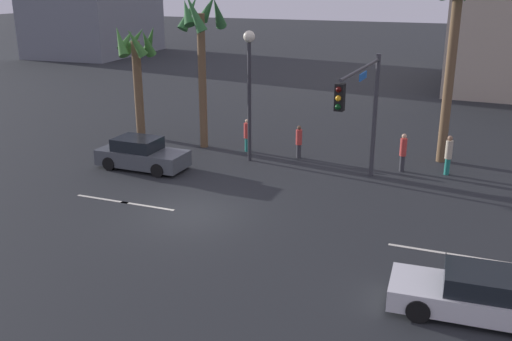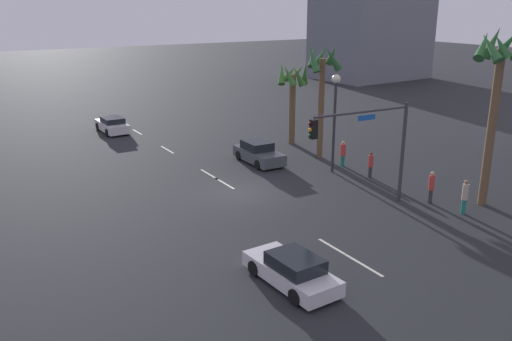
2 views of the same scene
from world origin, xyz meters
TOP-DOWN VIEW (x-y plane):
  - ground_plane at (0.00, 0.00)m, footprint 220.00×220.00m
  - lane_stripe_0 at (-18.00, 0.00)m, footprint 2.20×0.14m
  - lane_stripe_1 at (-11.23, 0.00)m, footprint 2.44×0.14m
  - lane_stripe_2 at (-4.11, 0.00)m, footprint 2.45×0.14m
  - lane_stripe_3 at (-1.99, 0.00)m, footprint 2.44×0.14m
  - lane_stripe_4 at (8.48, 0.00)m, footprint 1.87×0.14m
  - lane_stripe_5 at (10.62, 0.00)m, footprint 2.36×0.14m
  - car_0 at (10.37, -3.51)m, footprint 4.45×2.06m
  - car_1 at (-19.08, -1.80)m, footprint 4.33×1.97m
  - car_2 at (-4.80, 4.15)m, footprint 4.32×1.98m
  - traffic_signal at (5.52, 4.76)m, footprint 0.52×6.33m
  - streetlamp at (-0.47, 7.17)m, footprint 0.56×0.56m
  - pedestrian_0 at (1.67, 8.49)m, footprint 0.44×0.44m
  - pedestrian_1 at (-1.18, 8.62)m, footprint 0.41×0.41m
  - pedestrian_2 at (8.86, 8.45)m, footprint 0.45×0.45m
  - pedestrian_3 at (6.85, 8.19)m, footprint 0.35×0.35m
  - palm_tree_0 at (-3.70, 8.53)m, footprint 2.71×2.51m
  - palm_tree_1 at (8.40, 10.54)m, footprint 2.77×2.73m
  - palm_tree_2 at (-7.97, 9.15)m, footprint 2.48×2.70m
  - building_0 at (-34.10, 40.79)m, footprint 11.61×15.66m

SIDE VIEW (x-z plane):
  - ground_plane at x=0.00m, z-range 0.00..0.00m
  - lane_stripe_0 at x=-18.00m, z-range 0.00..0.01m
  - lane_stripe_1 at x=-11.23m, z-range 0.00..0.01m
  - lane_stripe_2 at x=-4.11m, z-range 0.00..0.01m
  - lane_stripe_3 at x=-1.99m, z-range 0.00..0.01m
  - lane_stripe_4 at x=8.48m, z-range 0.00..0.01m
  - lane_stripe_5 at x=10.62m, z-range 0.00..0.01m
  - car_0 at x=10.37m, z-range -0.05..1.25m
  - car_1 at x=-19.08m, z-range -0.04..1.28m
  - car_2 at x=-4.80m, z-range -0.06..1.42m
  - pedestrian_0 at x=1.67m, z-range 0.05..1.72m
  - pedestrian_1 at x=-1.18m, z-range 0.04..1.78m
  - pedestrian_3 at x=6.85m, z-range 0.07..1.89m
  - pedestrian_2 at x=8.86m, z-range 0.07..1.93m
  - traffic_signal at x=5.52m, z-range 1.09..6.64m
  - streetlamp at x=-0.47m, z-range 1.25..7.60m
  - palm_tree_2 at x=-7.97m, z-range 1.41..7.74m
  - palm_tree_0 at x=-3.70m, z-range 1.93..9.95m
  - building_0 at x=-34.10m, z-range 0.00..14.25m
  - palm_tree_1 at x=8.40m, z-range 2.40..11.90m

